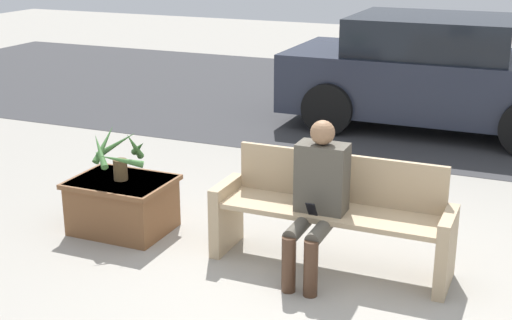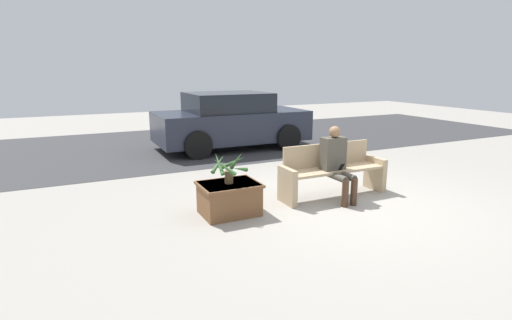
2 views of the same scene
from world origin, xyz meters
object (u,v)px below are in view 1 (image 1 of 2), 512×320
Objects in this scene: bench at (332,213)px; parked_car at (436,73)px; person_seated at (318,193)px; planter_box at (122,203)px; potted_plant at (119,153)px.

bench is 4.47m from parked_car.
bench is 0.48× the size of parked_car.
planter_box is (-1.80, 0.11, -0.40)m from person_seated.
bench is at bearing 2.40° from planter_box.
planter_box is (-1.86, -0.08, -0.17)m from bench.
bench is at bearing 2.38° from potted_plant.
potted_plant reaches higher than planter_box.
person_seated is (-0.06, -0.19, 0.22)m from bench.
bench reaches higher than planter_box.
bench is 1.88m from potted_plant.
parked_car is at bearing 67.55° from potted_plant.
parked_car is (0.08, 4.65, 0.08)m from person_seated.
parked_car is at bearing 89.81° from bench.
parked_car is (1.87, 4.54, 0.47)m from planter_box.
parked_car reaches higher than potted_plant.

